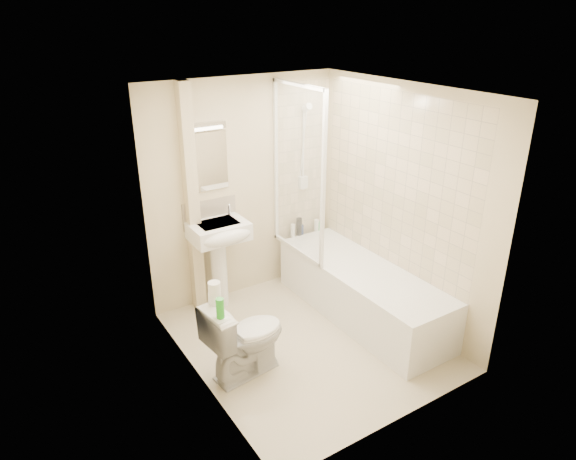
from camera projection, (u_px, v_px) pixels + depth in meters
floor at (307, 341)px, 5.04m from camera, size 2.50×2.50×0.00m
wall_back at (244, 190)px, 5.53m from camera, size 2.20×0.02×2.40m
wall_left at (194, 259)px, 4.02m from camera, size 0.02×2.50×2.40m
wall_right at (400, 206)px, 5.10m from camera, size 0.02×2.50×2.40m
ceiling at (312, 91)px, 4.09m from camera, size 2.20×2.50×0.02m
tile_back at (302, 160)px, 5.80m from camera, size 0.70×0.01×1.75m
tile_right at (395, 182)px, 5.08m from camera, size 0.01×2.10×1.75m
pipe_boxing at (192, 203)px, 5.18m from camera, size 0.12×0.12×2.40m
splashback at (210, 213)px, 5.39m from camera, size 0.60×0.02×0.30m
mirror at (206, 162)px, 5.17m from camera, size 0.46×0.01×0.60m
strip_light at (205, 126)px, 5.00m from camera, size 0.42×0.07×0.07m
bathtub at (362, 291)px, 5.36m from camera, size 0.70×2.10×0.55m
shower_screen at (298, 173)px, 5.28m from camera, size 0.04×0.92×1.80m
shower_fixture at (304, 151)px, 5.72m from camera, size 0.10×0.16×0.99m
pedestal_sink at (220, 241)px, 5.31m from camera, size 0.58×0.52×1.12m
bottle_white_a at (293, 230)px, 5.97m from camera, size 0.05×0.05×0.15m
bottle_black_b at (299, 227)px, 6.01m from camera, size 0.06×0.06×0.21m
bottle_blue at (301, 230)px, 6.04m from camera, size 0.05×0.05×0.11m
bottle_white_b at (317, 225)px, 6.14m from camera, size 0.06×0.06×0.14m
bottle_green at (318, 226)px, 6.16m from camera, size 0.06×0.06×0.10m
toilet at (245, 337)px, 4.47m from camera, size 0.60×0.83×0.74m
toilet_roll_lower at (215, 298)px, 4.26m from camera, size 0.11×0.11×0.10m
toilet_roll_upper at (214, 288)px, 4.21m from camera, size 0.10×0.10×0.11m
green_bottle at (220, 308)px, 4.05m from camera, size 0.07×0.07×0.17m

